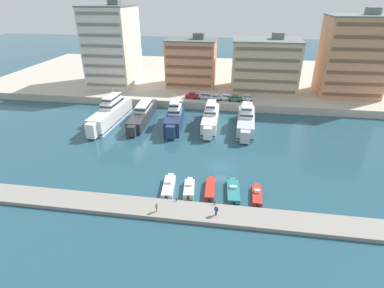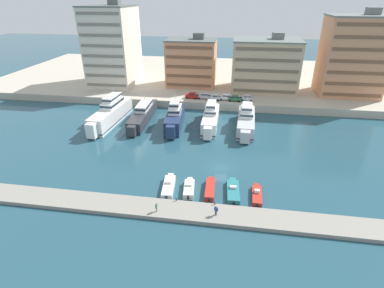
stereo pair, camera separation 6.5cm
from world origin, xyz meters
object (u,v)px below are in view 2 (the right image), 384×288
Objects in this scene: pedestrian_near_edge at (216,210)px; motorboat_teal_center_left at (233,191)px; yacht_charcoal_left at (143,114)px; car_white_center_left at (226,97)px; motorboat_cream_left at (189,188)px; motorboat_red_center at (257,195)px; pedestrian_mid_deck at (156,206)px; car_silver_left at (204,96)px; yacht_white_far_left at (111,113)px; car_silver_mid_left at (214,97)px; yacht_navy_mid_left at (175,118)px; motorboat_white_far_left at (169,186)px; car_red_far_left at (192,95)px; car_silver_center_right at (247,98)px; car_green_center at (235,98)px; motorboat_red_mid_left at (210,189)px; yacht_white_center_left at (211,118)px; yacht_silver_center at (246,120)px.

motorboat_teal_center_left is at bearing 70.92° from pedestrian_near_edge.
yacht_charcoal_left is 26.52m from car_white_center_left.
car_white_center_left is at bearing 84.77° from motorboat_cream_left.
motorboat_red_center is at bearing 0.39° from motorboat_cream_left.
car_silver_left is at bearing 88.42° from pedestrian_mid_deck.
car_white_center_left is at bearing 94.63° from motorboat_teal_center_left.
car_silver_mid_left is at bearing 31.99° from yacht_white_far_left.
car_white_center_left is at bearing 99.67° from motorboat_red_center.
yacht_navy_mid_left is 2.23× the size of motorboat_white_far_left.
motorboat_red_center is 17.60m from pedestrian_mid_deck.
car_silver_center_right is (16.95, 0.07, 0.00)m from car_red_far_left.
motorboat_teal_center_left is 1.82× the size of car_red_far_left.
motorboat_teal_center_left is at bearing -93.54° from car_silver_center_right.
pedestrian_mid_deck is at bearing -105.51° from car_silver_center_right.
motorboat_teal_center_left is 1.81× the size of car_green_center.
motorboat_red_center reaches higher than motorboat_teal_center_left.
motorboat_red_mid_left is at bearing -43.14° from yacht_white_far_left.
yacht_charcoal_left is at bearing -127.93° from car_red_far_left.
yacht_navy_mid_left reaches higher than car_white_center_left.
pedestrian_near_edge is at bearing -84.79° from car_silver_mid_left.
yacht_white_center_left reaches higher than car_silver_center_right.
car_silver_left reaches higher than motorboat_red_mid_left.
yacht_silver_center is at bearing -68.82° from car_white_center_left.
motorboat_teal_center_left reaches higher than motorboat_red_mid_left.
yacht_navy_mid_left is 18.67m from yacht_silver_center.
pedestrian_near_edge is (1.58, -7.03, 1.20)m from motorboat_red_mid_left.
car_green_center is (24.84, 14.01, 1.39)m from yacht_charcoal_left.
yacht_charcoal_left is 28.13m from yacht_silver_center.
yacht_white_center_left reaches higher than motorboat_white_far_left.
car_silver_mid_left is 3.63m from car_white_center_left.
yacht_navy_mid_left reaches higher than car_green_center.
car_white_center_left is (0.45, 45.14, 2.73)m from motorboat_red_mid_left.
pedestrian_mid_deck is (-4.08, -7.10, 1.09)m from motorboat_cream_left.
motorboat_cream_left is 0.80× the size of motorboat_teal_center_left.
motorboat_cream_left is 45.58m from car_green_center.
yacht_white_center_left reaches higher than motorboat_red_mid_left.
motorboat_teal_center_left is at bearing -76.87° from yacht_white_center_left.
car_silver_left reaches higher than motorboat_red_center.
yacht_white_center_left is at bearing 103.13° from motorboat_teal_center_left.
yacht_silver_center is at bearing -51.01° from car_silver_left.
yacht_navy_mid_left is at bearing -168.28° from yacht_white_center_left.
car_red_far_left is (-14.17, 45.03, 2.82)m from motorboat_teal_center_left.
car_white_center_left reaches higher than pedestrian_mid_deck.
yacht_silver_center is at bearing -2.02° from yacht_charcoal_left.
car_silver_left is 53.00m from pedestrian_mid_deck.
motorboat_cream_left is 46.25m from car_red_far_left.
yacht_white_far_left is at bearing -162.19° from yacht_charcoal_left.
car_red_far_left is at bearing 102.57° from pedestrian_near_edge.
yacht_silver_center is 36.85m from pedestrian_near_edge.
yacht_white_far_left reaches higher than car_silver_center_right.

